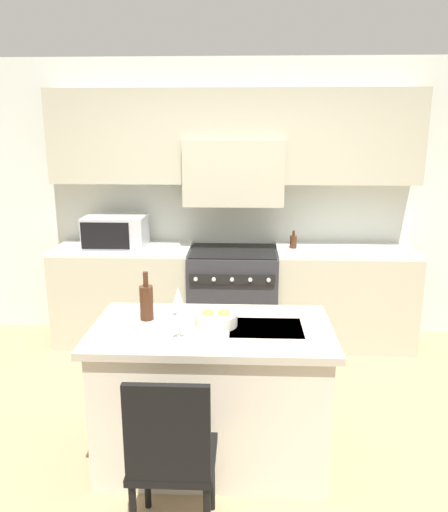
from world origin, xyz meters
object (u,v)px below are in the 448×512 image
Objects in this scene: microwave at (116,232)px; island_chair at (171,454)px; wine_glass_far at (178,297)px; wine_bottle at (146,301)px; range_stove at (233,297)px; fruit_bowl at (216,319)px; oil_bottle_on_counter at (293,241)px; wine_glass_near at (179,317)px.

microwave reaches higher than island_chair.
microwave is at bearing 116.34° from wine_glass_far.
wine_bottle is 0.20m from wine_glass_far.
range_stove is 3.60× the size of fruit_bowl.
fruit_bowl reaches higher than range_stove.
fruit_bowl is 1.92m from oil_bottle_on_counter.
wine_glass_far is 1.16× the size of oil_bottle_on_counter.
wine_glass_far is (-0.31, -1.62, 0.56)m from range_stove.
island_chair is 0.87m from fruit_bowl.
range_stove is 1.83m from wine_bottle.
wine_bottle is (-0.50, -1.67, 0.54)m from range_stove.
oil_bottle_on_counter is at bearing 62.37° from wine_glass_far.
range_stove is at bearing 73.41° from wine_bottle.
microwave reaches higher than oil_bottle_on_counter.
wine_bottle is (0.62, -1.69, -0.09)m from microwave.
island_chair is 4.87× the size of wine_glass_far.
range_stove is 0.79m from oil_bottle_on_counter.
wine_glass_near is at bearing -81.73° from wine_glass_far.
fruit_bowl is at bearing 47.02° from wine_glass_near.
wine_glass_near is at bearing -50.39° from wine_bottle.
range_stove is 1.29m from microwave.
oil_bottle_on_counter reaches higher than island_chair.
fruit_bowl is (0.44, -0.08, -0.08)m from wine_bottle.
wine_bottle is 1.58× the size of wine_glass_far.
wine_bottle is at bearing -121.69° from oil_bottle_on_counter.
oil_bottle_on_counter reaches higher than range_stove.
wine_glass_far is at bearing 15.64° from wine_bottle.
wine_bottle reaches higher than wine_glass_far.
wine_glass_far is at bearing 98.27° from wine_glass_near.
wine_glass_far is 0.76× the size of fruit_bowl.
oil_bottle_on_counter is at bearing 1.36° from microwave.
wine_bottle is at bearing -69.85° from microwave.
range_stove is 1.62× the size of microwave.
wine_glass_far is (-0.07, 0.88, 0.50)m from island_chair.
range_stove is 2.06m from wine_glass_near.
range_stove is 2.51m from island_chair.
wine_glass_near is 2.19m from oil_bottle_on_counter.
microwave is 2.16m from wine_glass_near.
microwave is at bearing 120.93° from fruit_bowl.
island_chair is 5.66× the size of oil_bottle_on_counter.
fruit_bowl is at bearing -59.07° from microwave.
island_chair is 0.99m from wine_bottle.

